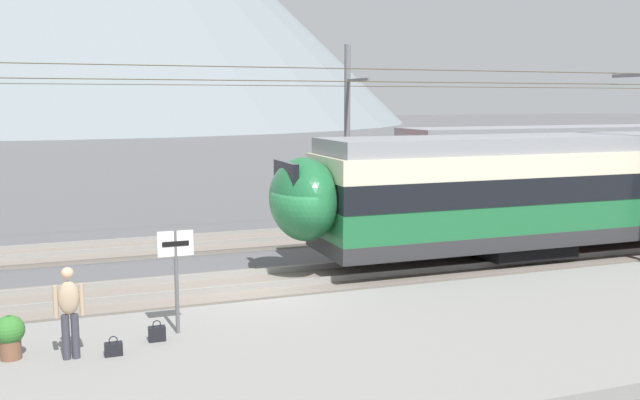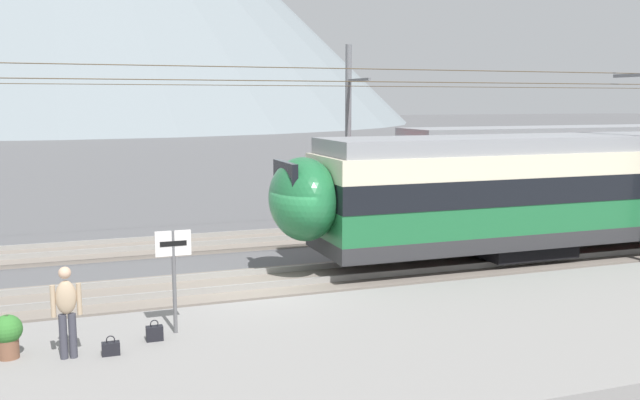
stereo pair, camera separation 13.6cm
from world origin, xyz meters
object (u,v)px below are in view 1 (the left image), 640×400
at_px(passenger_walking, 69,308).
at_px(potted_plant_platform_edge, 10,334).
at_px(catenary_mast_far_side, 349,131).
at_px(handbag_near_sign, 157,333).
at_px(platform_sign, 176,258).
at_px(handbag_beside_passenger, 114,349).

xyz_separation_m(passenger_walking, potted_plant_platform_edge, (-1.02, 0.36, -0.47)).
bearing_deg(catenary_mast_far_side, handbag_near_sign, -126.96).
bearing_deg(passenger_walking, potted_plant_platform_edge, 160.56).
height_order(passenger_walking, handbag_near_sign, passenger_walking).
bearing_deg(platform_sign, catenary_mast_far_side, 53.69).
relative_size(platform_sign, handbag_beside_passenger, 5.65).
distance_m(handbag_beside_passenger, potted_plant_platform_edge, 1.84).
distance_m(platform_sign, potted_plant_platform_edge, 3.24).
relative_size(catenary_mast_far_side, passenger_walking, 23.85).
bearing_deg(handbag_beside_passenger, passenger_walking, 172.45).
bearing_deg(platform_sign, handbag_beside_passenger, -146.70).
relative_size(passenger_walking, handbag_near_sign, 4.07).
relative_size(passenger_walking, handbag_beside_passenger, 4.60).
xyz_separation_m(catenary_mast_far_side, handbag_near_sign, (-8.80, -11.69, -3.28)).
bearing_deg(passenger_walking, handbag_beside_passenger, -7.55).
bearing_deg(potted_plant_platform_edge, passenger_walking, -19.44).
relative_size(platform_sign, handbag_near_sign, 5.00).
bearing_deg(handbag_near_sign, platform_sign, 36.57).
height_order(platform_sign, handbag_beside_passenger, platform_sign).
xyz_separation_m(platform_sign, handbag_near_sign, (-0.45, -0.33, -1.38)).
bearing_deg(handbag_beside_passenger, handbag_near_sign, 31.45).
height_order(handbag_near_sign, potted_plant_platform_edge, potted_plant_platform_edge).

